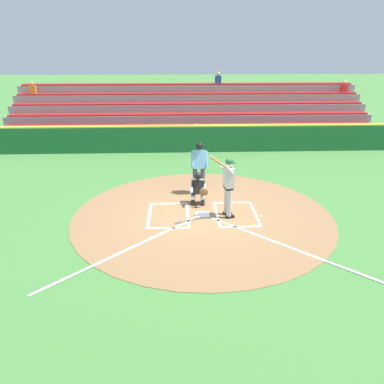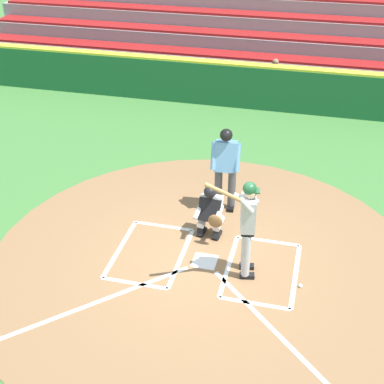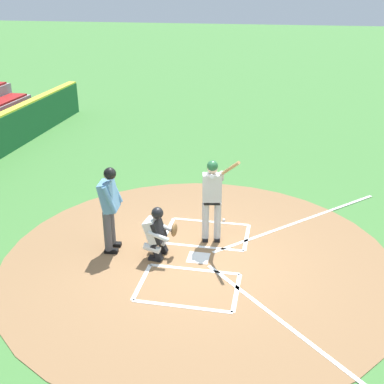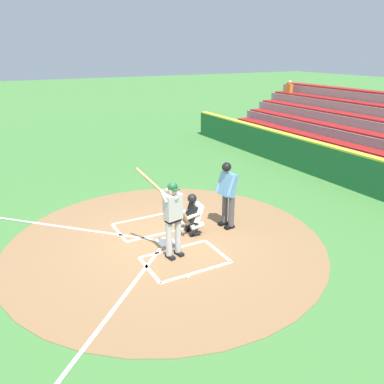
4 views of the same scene
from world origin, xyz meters
name	(u,v)px [view 1 (image 1 of 4)]	position (x,y,z in m)	size (l,w,h in m)	color
ground_plane	(202,215)	(0.00, 0.00, 0.00)	(120.00, 120.00, 0.00)	#427A38
dirt_circle	(202,215)	(0.00, 0.00, 0.01)	(8.00, 8.00, 0.01)	olive
home_plate_and_chalk	(204,227)	(0.00, 0.88, 0.01)	(7.93, 4.91, 0.01)	white
batter	(228,183)	(-0.75, 0.16, 1.10)	(0.86, 0.85, 2.13)	#BCBCBC
catcher	(198,188)	(0.08, -0.83, 0.59)	(0.59, 0.65, 1.13)	black
plate_umpire	(199,164)	(0.00, -1.85, 1.08)	(0.60, 0.45, 1.86)	#4C4C51
baseball	(260,217)	(-1.76, 0.29, 0.04)	(0.07, 0.07, 0.07)	white
backstop_wall	(192,139)	(0.00, -7.50, 0.65)	(22.00, 0.36, 1.31)	#1E6033
bleacher_stand	(190,117)	(0.00, -11.33, 1.00)	(20.00, 5.10, 3.45)	gray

